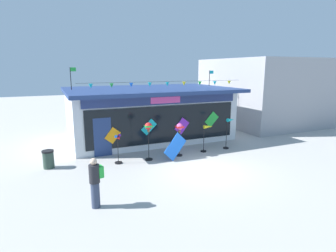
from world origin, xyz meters
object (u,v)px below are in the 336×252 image
object	(u,v)px
wind_spinner_left	(148,131)
wind_spinner_right	(229,126)
kite_shop_building	(148,112)
trash_bin	(48,159)
wind_spinner_center_right	(207,132)
person_near_camera	(95,182)
display_kite_on_ground	(175,147)
wind_spinner_far_left	(118,146)
wind_spinner_center_left	(179,130)

from	to	relation	value
wind_spinner_left	wind_spinner_right	bearing A→B (deg)	1.53
kite_shop_building	trash_bin	bearing A→B (deg)	-149.05
wind_spinner_left	wind_spinner_center_right	distance (m)	3.40
person_near_camera	display_kite_on_ground	distance (m)	5.46
kite_shop_building	wind_spinner_left	world-z (taller)	kite_shop_building
wind_spinner_center_right	trash_bin	distance (m)	7.98
wind_spinner_left	wind_spinner_center_right	world-z (taller)	wind_spinner_left
wind_spinner_far_left	person_near_camera	size ratio (longest dim) A/B	0.91
wind_spinner_center_right	wind_spinner_right	size ratio (longest dim) A/B	0.85
wind_spinner_far_left	person_near_camera	xyz separation A→B (m)	(-1.67, -3.87, 0.01)
trash_bin	display_kite_on_ground	bearing A→B (deg)	-12.53
wind_spinner_far_left	wind_spinner_right	distance (m)	6.37
person_near_camera	kite_shop_building	bearing A→B (deg)	136.25
wind_spinner_center_left	trash_bin	xyz separation A→B (m)	(-6.22, 0.77, -0.95)
kite_shop_building	wind_spinner_left	distance (m)	4.71
wind_spinner_left	trash_bin	world-z (taller)	wind_spinner_left
wind_spinner_right	trash_bin	distance (m)	9.46
wind_spinner_far_left	kite_shop_building	bearing A→B (deg)	54.79
wind_spinner_center_right	wind_spinner_left	bearing A→B (deg)	-178.21
person_near_camera	wind_spinner_center_right	bearing A→B (deg)	106.82
person_near_camera	wind_spinner_left	bearing A→B (deg)	126.13
wind_spinner_left	person_near_camera	bearing A→B (deg)	-130.10
wind_spinner_center_right	person_near_camera	xyz separation A→B (m)	(-6.55, -3.87, -0.17)
wind_spinner_center_left	person_near_camera	distance (m)	6.16
kite_shop_building	wind_spinner_right	world-z (taller)	kite_shop_building
wind_spinner_far_left	wind_spinner_left	xyz separation A→B (m)	(1.50, -0.10, 0.60)
wind_spinner_center_right	display_kite_on_ground	world-z (taller)	wind_spinner_center_right
wind_spinner_far_left	person_near_camera	distance (m)	4.21
wind_spinner_left	wind_spinner_right	distance (m)	4.86
trash_bin	wind_spinner_center_right	bearing A→B (deg)	-4.80
wind_spinner_left	display_kite_on_ground	bearing A→B (deg)	-22.86
wind_spinner_left	wind_spinner_right	xyz separation A→B (m)	(4.85, 0.13, -0.20)
kite_shop_building	wind_spinner_far_left	bearing A→B (deg)	-125.21
display_kite_on_ground	wind_spinner_far_left	bearing A→B (deg)	167.34
wind_spinner_left	trash_bin	xyz separation A→B (m)	(-4.55, 0.77, -1.06)
wind_spinner_left	trash_bin	size ratio (longest dim) A/B	2.27
kite_shop_building	person_near_camera	xyz separation A→B (m)	(-4.73, -8.20, -0.76)
display_kite_on_ground	wind_spinner_center_right	bearing A→B (deg)	15.71
wind_spinner_right	trash_bin	bearing A→B (deg)	176.09
wind_spinner_far_left	wind_spinner_center_right	bearing A→B (deg)	0.06
person_near_camera	wind_spinner_far_left	bearing A→B (deg)	142.85
wind_spinner_center_left	wind_spinner_center_right	distance (m)	1.74
person_near_camera	display_kite_on_ground	bearing A→B (deg)	112.94
kite_shop_building	wind_spinner_right	size ratio (longest dim) A/B	5.82
wind_spinner_left	display_kite_on_ground	world-z (taller)	wind_spinner_left
wind_spinner_center_right	trash_bin	xyz separation A→B (m)	(-7.93, 0.67, -0.64)
kite_shop_building	trash_bin	distance (m)	7.23
wind_spinner_left	wind_spinner_far_left	bearing A→B (deg)	176.17
wind_spinner_right	wind_spinner_center_right	bearing A→B (deg)	-179.06
wind_spinner_right	display_kite_on_ground	xyz separation A→B (m)	(-3.65, -0.64, -0.61)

